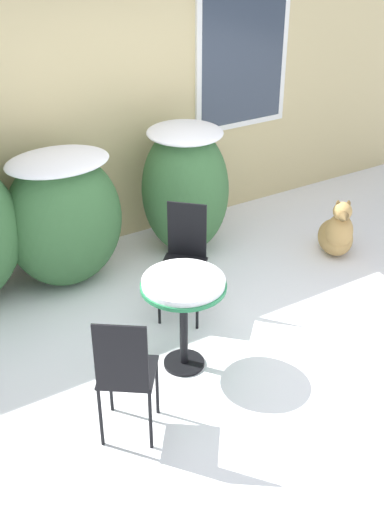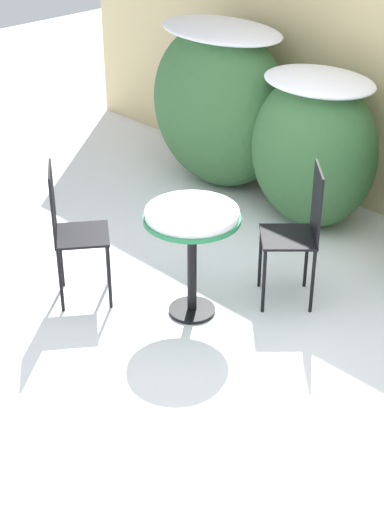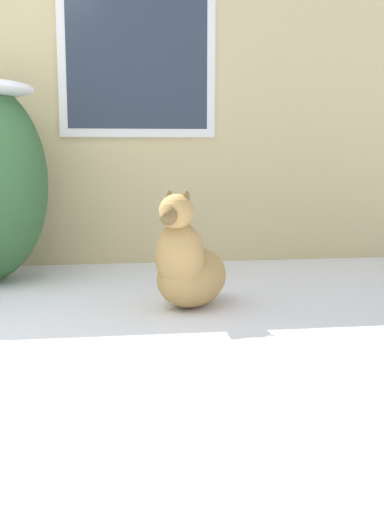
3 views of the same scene
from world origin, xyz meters
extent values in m
plane|color=white|center=(0.00, 0.00, 0.00)|extent=(16.00, 16.00, 0.00)
ellipsoid|color=#386638|center=(-1.78, 1.67, 0.72)|extent=(1.39, 0.88, 1.43)
ellipsoid|color=white|center=(-1.78, 1.67, 1.37)|extent=(1.19, 0.75, 0.12)
ellipsoid|color=#386638|center=(-0.71, 1.63, 0.62)|extent=(1.07, 0.83, 1.25)
ellipsoid|color=white|center=(-0.71, 1.63, 1.19)|extent=(0.91, 0.71, 0.12)
cylinder|color=black|center=(-0.43, 0.02, 0.01)|extent=(0.32, 0.32, 0.03)
cylinder|color=black|center=(-0.43, 0.02, 0.36)|extent=(0.06, 0.06, 0.67)
cylinder|color=#237A47|center=(-0.43, 0.02, 0.71)|extent=(0.63, 0.63, 0.03)
cylinder|color=white|center=(-0.43, 0.02, 0.75)|extent=(0.60, 0.60, 0.04)
cube|color=black|center=(-0.10, 0.59, 0.49)|extent=(0.51, 0.51, 0.02)
cube|color=black|center=(0.02, 0.71, 0.74)|extent=(0.25, 0.24, 0.49)
cylinder|color=black|center=(-0.33, 0.59, 0.24)|extent=(0.02, 0.02, 0.48)
cylinder|color=black|center=(-0.10, 0.36, 0.24)|extent=(0.02, 0.02, 0.48)
cylinder|color=black|center=(-0.10, 0.82, 0.24)|extent=(0.02, 0.02, 0.48)
cylinder|color=black|center=(0.13, 0.59, 0.24)|extent=(0.02, 0.02, 0.48)
cube|color=black|center=(-1.09, -0.37, 0.49)|extent=(0.50, 0.50, 0.02)
cube|color=black|center=(-1.19, -0.51, 0.74)|extent=(0.28, 0.21, 0.49)
cylinder|color=black|center=(-0.86, -0.34, 0.24)|extent=(0.02, 0.02, 0.48)
cylinder|color=black|center=(-1.13, -0.15, 0.24)|extent=(0.02, 0.02, 0.48)
cylinder|color=black|center=(-1.06, -0.60, 0.24)|extent=(0.02, 0.02, 0.48)
cylinder|color=black|center=(-1.32, -0.41, 0.24)|extent=(0.02, 0.02, 0.48)
camera|label=1|loc=(-2.43, -3.33, 3.20)|focal=45.00mm
camera|label=2|loc=(2.72, -3.09, 3.00)|focal=55.00mm
camera|label=3|loc=(1.30, -2.67, 0.85)|focal=45.00mm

